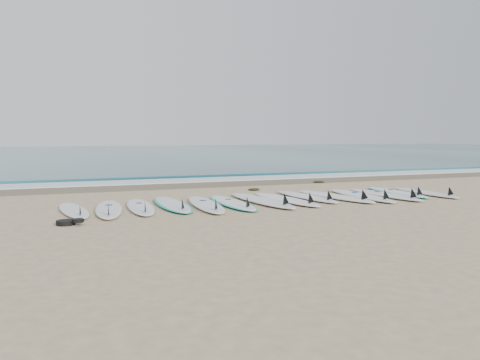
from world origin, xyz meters
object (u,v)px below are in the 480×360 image
object	(u,v)px
surfboard_0	(74,210)
surfboard_13	(426,192)
surfboard_7	(287,199)
leash_coil	(68,222)

from	to	relation	value
surfboard_0	surfboard_13	bearing A→B (deg)	-8.05
surfboard_7	surfboard_13	xyz separation A→B (m)	(4.04, -0.07, -0.00)
surfboard_7	leash_coil	size ratio (longest dim) A/B	5.96
surfboard_7	surfboard_13	world-z (taller)	surfboard_7
surfboard_0	surfboard_7	bearing A→B (deg)	-8.23
leash_coil	surfboard_7	bearing A→B (deg)	14.33
surfboard_0	surfboard_7	size ratio (longest dim) A/B	0.86
surfboard_0	surfboard_7	xyz separation A→B (m)	(4.72, -0.11, 0.01)
surfboard_0	leash_coil	distance (m)	1.35
surfboard_0	leash_coil	world-z (taller)	surfboard_0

